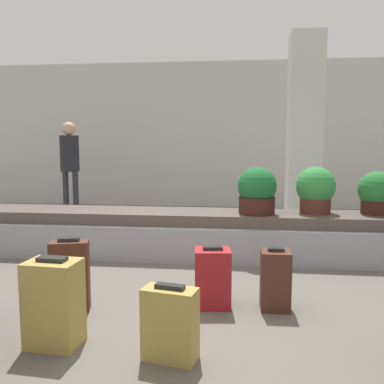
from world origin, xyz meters
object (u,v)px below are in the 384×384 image
at_px(suitcase_3, 275,280).
at_px(potted_plant_0, 377,193).
at_px(suitcase_1, 170,324).
at_px(suitcase_4, 70,276).
at_px(potted_plant_2, 316,190).
at_px(pillar, 304,133).
at_px(suitcase_2, 54,303).
at_px(traveler_0, 70,159).
at_px(suitcase_6, 213,278).
at_px(potted_plant_1, 257,191).

relative_size(suitcase_3, potted_plant_0, 1.05).
relative_size(suitcase_1, suitcase_4, 0.82).
relative_size(potted_plant_0, potted_plant_2, 0.91).
relative_size(pillar, suitcase_1, 6.08).
height_order(suitcase_2, traveler_0, traveler_0).
bearing_deg(suitcase_6, suitcase_3, -6.17).
distance_m(suitcase_2, suitcase_3, 1.85).
xyz_separation_m(potted_plant_0, traveler_0, (-4.99, 2.53, 0.28)).
height_order(potted_plant_1, potted_plant_2, same).
relative_size(suitcase_4, potted_plant_1, 1.11).
bearing_deg(suitcase_6, potted_plant_1, 68.15).
xyz_separation_m(suitcase_4, suitcase_6, (1.22, 0.24, -0.05)).
bearing_deg(traveler_0, potted_plant_1, -80.16).
xyz_separation_m(potted_plant_2, traveler_0, (-4.25, 2.55, 0.25)).
distance_m(potted_plant_0, potted_plant_2, 0.74).
height_order(potted_plant_0, potted_plant_2, potted_plant_2).
relative_size(pillar, suitcase_4, 4.96).
bearing_deg(pillar, potted_plant_2, -92.90).
relative_size(suitcase_6, traveler_0, 0.30).
distance_m(potted_plant_2, traveler_0, 4.96).
relative_size(suitcase_2, potted_plant_2, 1.13).
relative_size(suitcase_4, potted_plant_0, 1.22).
bearing_deg(suitcase_1, potted_plant_1, 88.04).
height_order(pillar, traveler_0, pillar).
distance_m(suitcase_6, potted_plant_1, 1.77).
distance_m(suitcase_2, suitcase_6, 1.39).
xyz_separation_m(suitcase_2, traveler_0, (-2.01, 5.16, 0.80)).
height_order(pillar, suitcase_6, pillar).
height_order(pillar, suitcase_1, pillar).
xyz_separation_m(suitcase_2, suitcase_4, (-0.14, 0.63, -0.01)).
bearing_deg(suitcase_2, pillar, 66.74).
height_order(pillar, potted_plant_0, pillar).
relative_size(suitcase_3, potted_plant_2, 0.95).
distance_m(suitcase_4, potted_plant_1, 2.54).
bearing_deg(potted_plant_0, suitcase_1, -127.64).
relative_size(suitcase_2, potted_plant_0, 1.24).
distance_m(suitcase_3, potted_plant_0, 2.29).
bearing_deg(suitcase_6, potted_plant_2, 49.60).
bearing_deg(suitcase_3, pillar, 77.68).
bearing_deg(potted_plant_0, potted_plant_1, -173.67).
distance_m(pillar, traveler_0, 4.43).
bearing_deg(suitcase_2, suitcase_6, 43.09).
height_order(suitcase_3, potted_plant_1, potted_plant_1).
relative_size(pillar, potted_plant_0, 6.05).
relative_size(suitcase_4, traveler_0, 0.35).
bearing_deg(potted_plant_1, traveler_0, 142.64).
bearing_deg(suitcase_3, traveler_0, 129.10).
xyz_separation_m(suitcase_4, traveler_0, (-1.86, 4.53, 0.81)).
distance_m(suitcase_1, potted_plant_2, 3.11).
bearing_deg(potted_plant_2, suitcase_3, -109.30).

